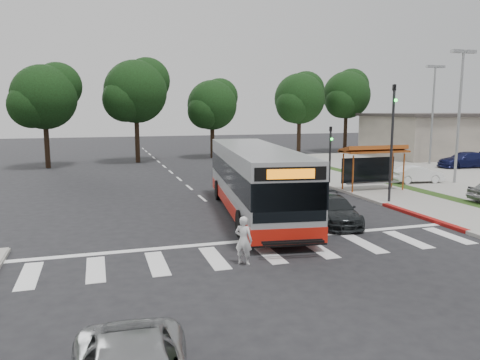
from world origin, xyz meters
name	(u,v)px	position (x,y,z in m)	size (l,w,h in m)	color
ground	(230,222)	(0.00, 0.00, 0.00)	(140.00, 140.00, 0.00)	black
sidewalk_east	(351,183)	(11.00, 8.00, 0.06)	(4.00, 40.00, 0.12)	gray
curb_east	(325,185)	(9.00, 8.00, 0.07)	(0.30, 40.00, 0.15)	#9E9991
curb_east_red	(421,216)	(9.00, -2.00, 0.08)	(0.32, 6.00, 0.15)	maroon
parking_lot	(469,173)	(23.00, 10.00, 0.05)	(18.00, 36.00, 0.10)	gray
commercial_building	(439,137)	(30.00, 22.00, 2.20)	(14.00, 10.00, 4.40)	#ACA090
building_roof_cap	(441,115)	(30.00, 22.00, 4.55)	(14.60, 10.60, 0.30)	#383330
crosswalk_ladder	(268,253)	(0.00, -5.00, 0.01)	(18.00, 2.60, 0.01)	silver
bus_shelter	(373,155)	(10.80, 5.10, 2.35)	(4.20, 1.60, 2.86)	#9F4A1A
traffic_signal_ne_tall	(392,133)	(9.60, 1.49, 3.88)	(0.18, 0.37, 6.50)	black
traffic_signal_ne_short	(330,149)	(9.60, 8.49, 2.48)	(0.18, 0.37, 4.00)	black
lot_light_front	(460,98)	(18.00, 6.00, 5.91)	(1.90, 0.35, 9.01)	gray
lot_light_mid	(433,101)	(24.00, 16.00, 5.91)	(1.90, 0.35, 9.01)	gray
tree_ne_a	(300,98)	(16.08, 28.06, 6.39)	(6.16, 5.74, 9.30)	black
tree_ne_b	(347,94)	(23.08, 30.06, 6.92)	(6.16, 5.74, 10.02)	black
tree_north_a	(136,91)	(-1.92, 26.07, 6.92)	(6.60, 6.15, 10.17)	black
tree_north_b	(213,104)	(6.07, 28.06, 5.66)	(5.72, 5.33, 8.43)	black
tree_north_c	(45,96)	(-9.92, 24.06, 6.29)	(6.16, 5.74, 9.30)	black
transit_bus	(255,181)	(1.57, 1.03, 1.68)	(2.81, 12.98, 3.35)	#B2B4B7
pedestrian	(244,240)	(-1.21, -5.92, 0.83)	(0.61, 0.40, 1.67)	silver
dark_sedan	(334,210)	(4.46, -1.70, 0.61)	(1.71, 4.22, 1.22)	black
parked_car_1	(417,174)	(15.50, 6.79, 0.69)	(1.24, 3.56, 1.17)	silver
parked_car_3	(464,160)	(24.88, 12.65, 0.78)	(1.92, 4.72, 1.37)	#121640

